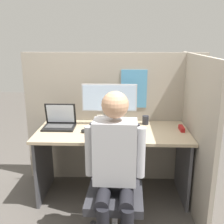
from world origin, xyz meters
TOP-DOWN VIEW (x-y plane):
  - ground_plane at (0.00, 0.00)m, footprint 12.00×12.00m
  - cubicle_panel_back at (0.00, 0.73)m, footprint 2.08×0.05m
  - cubicle_panel_right at (0.82, 0.28)m, footprint 0.04×1.34m
  - desk at (0.00, 0.35)m, footprint 1.58×0.70m
  - paper_box at (-0.04, 0.52)m, footprint 0.29×0.21m
  - monitor at (-0.04, 0.52)m, footprint 0.59×0.18m
  - laptop at (-0.58, 0.43)m, footprint 0.33×0.24m
  - mouse at (-0.29, 0.27)m, footprint 0.07×0.06m
  - stapler at (0.72, 0.38)m, footprint 0.04×0.14m
  - carrot_toy at (0.28, 0.15)m, footprint 0.04×0.13m
  - office_chair at (0.04, -0.22)m, footprint 0.52×0.57m
  - person at (0.04, -0.38)m, footprint 0.48×0.44m
  - coffee_mug at (0.36, 0.57)m, footprint 0.07×0.07m

SIDE VIEW (x-z plane):
  - ground_plane at x=0.00m, z-range 0.00..0.00m
  - office_chair at x=0.04m, z-range 0.01..0.98m
  - desk at x=0.00m, z-range 0.20..0.96m
  - person at x=0.04m, z-range 0.10..1.42m
  - cubicle_panel_right at x=0.82m, z-range 0.00..1.54m
  - cubicle_panel_back at x=0.00m, z-range 0.00..1.54m
  - mouse at x=-0.29m, z-range 0.76..0.80m
  - carrot_toy at x=0.28m, z-range 0.76..0.80m
  - stapler at x=0.72m, z-range 0.76..0.80m
  - paper_box at x=-0.04m, z-range 0.76..0.85m
  - coffee_mug at x=0.36m, z-range 0.76..0.86m
  - laptop at x=-0.58m, z-range 0.68..0.94m
  - monitor at x=-0.04m, z-range 0.87..1.24m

